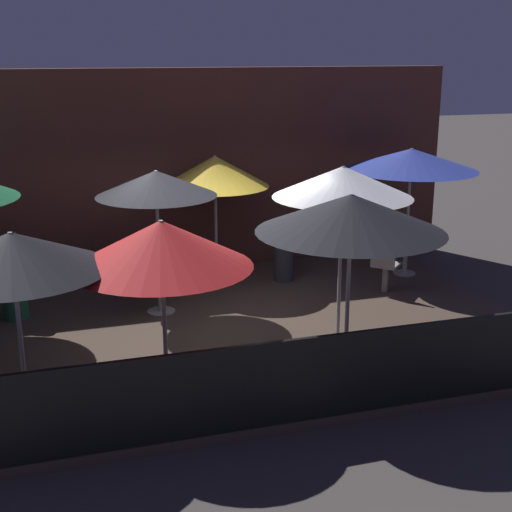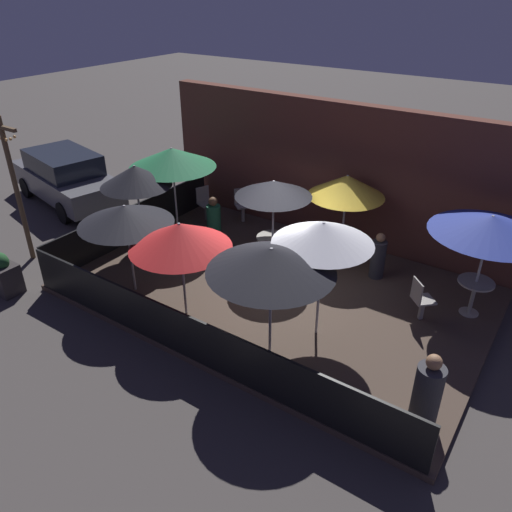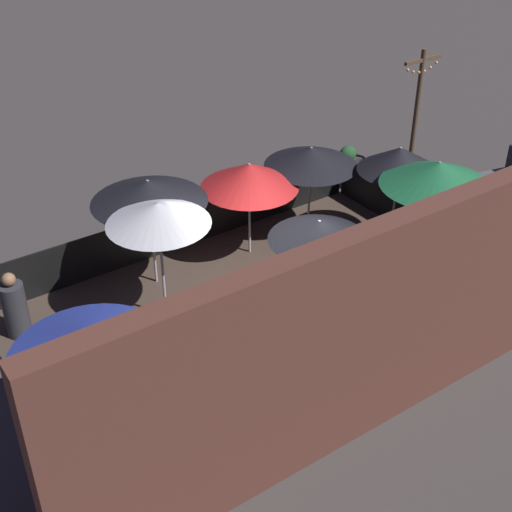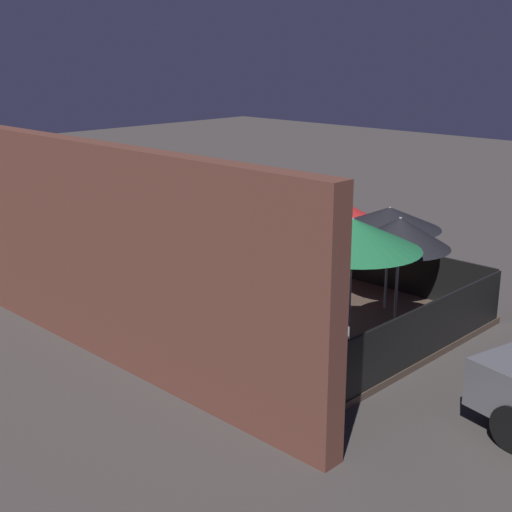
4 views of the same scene
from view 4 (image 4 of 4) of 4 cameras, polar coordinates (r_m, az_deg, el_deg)
ground_plane at (r=14.73m, az=-2.17°, el=-3.90°), size 60.00×60.00×0.00m
patio_deck at (r=14.71m, az=-2.18°, el=-3.68°), size 8.94×5.88×0.12m
building_wall at (r=12.32m, az=-13.02°, el=0.55°), size 10.54×0.36×3.65m
fence_front at (r=16.57m, az=5.08°, el=0.51°), size 8.74×0.05×0.95m
fence_side_left at (r=11.91m, az=12.69°, el=-6.26°), size 0.05×5.68×0.95m
patio_umbrella_0 at (r=16.32m, az=-15.39°, el=5.38°), size 2.27×2.27×2.22m
patio_umbrella_1 at (r=13.15m, az=-2.97°, el=3.14°), size 1.76×1.76×2.16m
patio_umbrella_2 at (r=15.82m, az=-3.61°, el=6.15°), size 1.84×1.84×2.39m
patio_umbrella_3 at (r=12.11m, az=11.42°, el=1.86°), size 1.71×1.71×2.27m
patio_umbrella_4 at (r=13.30m, az=-10.56°, el=2.67°), size 1.82×1.82×2.15m
patio_umbrella_5 at (r=14.85m, az=5.78°, el=3.94°), size 2.01×2.01×2.07m
patio_umbrella_6 at (r=16.33m, az=0.17°, el=5.96°), size 2.21×2.21×2.26m
patio_umbrella_7 at (r=13.92m, az=10.62°, el=3.02°), size 2.00×2.00×2.04m
patio_umbrella_8 at (r=11.23m, az=7.69°, el=1.78°), size 2.21×2.21×2.42m
dining_table_0 at (r=16.64m, az=-15.02°, el=0.52°), size 0.72×0.72×0.77m
dining_table_1 at (r=13.53m, az=-2.89°, el=-2.55°), size 0.77×0.77×0.76m
patio_chair_0 at (r=10.82m, az=3.63°, el=-7.93°), size 0.52×0.52×0.95m
patio_chair_1 at (r=11.07m, az=-1.84°, el=-7.37°), size 0.56×0.56×0.94m
patio_chair_2 at (r=16.41m, az=-11.09°, el=0.20°), size 0.57×0.57×0.92m
patron_0 at (r=18.62m, az=-6.20°, el=2.56°), size 0.62×0.62×1.30m
patron_1 at (r=11.92m, az=2.64°, el=-5.66°), size 0.52×0.52×1.15m
patron_2 at (r=14.75m, az=-11.57°, el=-1.66°), size 0.36×0.36×1.12m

